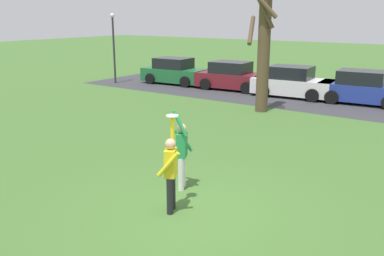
# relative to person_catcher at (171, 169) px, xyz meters

# --- Properties ---
(ground_plane) EXTENTS (120.00, 120.00, 0.00)m
(ground_plane) POSITION_rel_person_catcher_xyz_m (0.32, 0.28, -0.98)
(ground_plane) COLOR #426B2D
(person_catcher) EXTENTS (0.50, 0.59, 2.08)m
(person_catcher) POSITION_rel_person_catcher_xyz_m (0.00, 0.00, 0.00)
(person_catcher) COLOR black
(person_catcher) RESTS_ON ground_plane
(person_defender) EXTENTS (0.59, 0.65, 2.04)m
(person_defender) POSITION_rel_person_catcher_xyz_m (-0.56, 1.15, -0.00)
(person_defender) COLOR silver
(person_defender) RESTS_ON ground_plane
(frisbee_disc) EXTENTS (0.26, 0.26, 0.02)m
(frisbee_disc) POSITION_rel_person_catcher_xyz_m (-0.10, 0.20, 1.11)
(frisbee_disc) COLOR white
(frisbee_disc) RESTS_ON person_catcher
(parked_car_green) EXTENTS (4.22, 2.28, 1.59)m
(parked_car_green) POSITION_rel_person_catcher_xyz_m (-10.66, 14.13, -0.25)
(parked_car_green) COLOR #1E6633
(parked_car_green) RESTS_ON ground_plane
(parked_car_maroon) EXTENTS (4.22, 2.28, 1.59)m
(parked_car_maroon) POSITION_rel_person_catcher_xyz_m (-6.69, 14.31, -0.25)
(parked_car_maroon) COLOR maroon
(parked_car_maroon) RESTS_ON ground_plane
(parked_car_white) EXTENTS (4.22, 2.28, 1.59)m
(parked_car_white) POSITION_rel_person_catcher_xyz_m (-3.01, 14.19, -0.25)
(parked_car_white) COLOR white
(parked_car_white) RESTS_ON ground_plane
(parked_car_blue) EXTENTS (4.22, 2.28, 1.59)m
(parked_car_blue) POSITION_rel_person_catcher_xyz_m (0.44, 14.48, -0.25)
(parked_car_blue) COLOR #233893
(parked_car_blue) RESTS_ON ground_plane
(parking_strip) EXTENTS (28.78, 6.40, 0.01)m
(parking_strip) POSITION_rel_person_catcher_xyz_m (-1.18, 14.16, -0.98)
(parking_strip) COLOR #38383D
(parking_strip) RESTS_ON ground_plane
(bare_tree_tall) EXTENTS (1.58, 1.24, 6.48)m
(bare_tree_tall) POSITION_rel_person_catcher_xyz_m (-2.79, 10.09, 2.38)
(bare_tree_tall) COLOR brown
(bare_tree_tall) RESTS_ON ground_plane
(lamppost_by_lot) EXTENTS (0.28, 0.28, 4.26)m
(lamppost_by_lot) POSITION_rel_person_catcher_xyz_m (-13.89, 12.16, 1.60)
(lamppost_by_lot) COLOR #2D2D33
(lamppost_by_lot) RESTS_ON ground_plane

